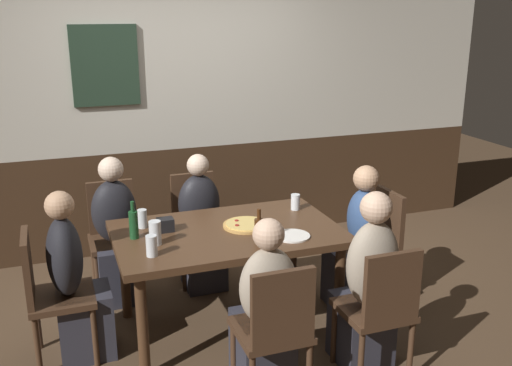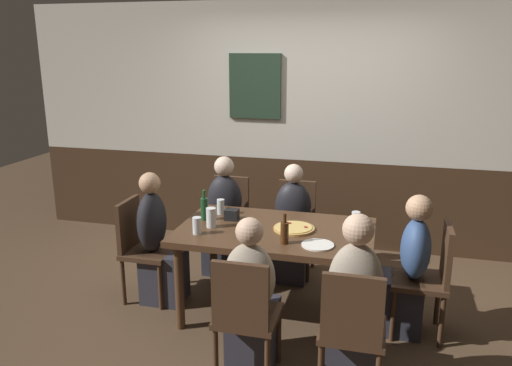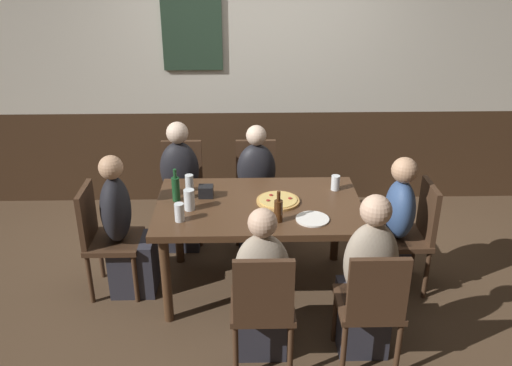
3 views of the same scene
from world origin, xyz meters
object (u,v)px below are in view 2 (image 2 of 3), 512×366
object	(u,v)px
tumbler_short	(221,208)
beer_glass_half	(197,227)
beer_bottle_brown	(285,232)
chair_mid_near	(245,312)
person_right_near	(354,314)
chair_mid_far	(295,222)
person_left_far	(224,224)
chair_head_west	(141,244)
person_head_west	(158,248)
person_mid_near	(252,306)
person_mid_far	(292,232)
chair_left_far	(229,216)
chair_right_near	(352,327)
beer_bottle_green	(204,208)
pint_glass_pale	(211,219)
chair_head_east	(430,274)
pizza	(294,228)
dining_table	(275,239)
person_head_east	(406,276)
pint_glass_stout	(356,219)
condiment_caddy	(232,215)
plate_white_large	(318,245)

from	to	relation	value
tumbler_short	beer_glass_half	distance (m)	0.50
beer_glass_half	beer_bottle_brown	world-z (taller)	beer_bottle_brown
chair_mid_near	person_right_near	xyz separation A→B (m)	(0.67, 0.16, -0.00)
chair_mid_far	person_left_far	world-z (taller)	person_left_far
chair_head_west	person_head_west	bearing A→B (deg)	0.00
person_mid_near	person_mid_far	xyz separation A→B (m)	(-0.00, 1.45, -0.00)
chair_mid_near	person_mid_far	bearing A→B (deg)	90.00
chair_left_far	chair_right_near	distance (m)	2.23
person_mid_far	beer_bottle_green	bearing A→B (deg)	-133.40
person_left_far	pint_glass_pale	distance (m)	0.89
person_head_west	beer_glass_half	distance (m)	0.61
chair_mid_near	person_mid_near	distance (m)	0.17
chair_head_east	pizza	distance (m)	1.07
chair_head_east	beer_bottle_green	bearing A→B (deg)	177.68
dining_table	pint_glass_pale	bearing A→B (deg)	-171.06
person_head_east	person_mid_far	size ratio (longest dim) A/B	1.01
chair_left_far	person_head_west	distance (m)	0.96
chair_head_west	person_mid_near	distance (m)	1.39
person_head_west	chair_right_near	bearing A→B (deg)	-27.84
chair_head_east	beer_bottle_brown	distance (m)	1.14
chair_head_west	person_head_west	distance (m)	0.16
pint_glass_stout	person_left_far	bearing A→B (deg)	158.84
chair_head_west	chair_mid_far	distance (m)	1.48
dining_table	person_head_west	xyz separation A→B (m)	(-1.02, 0.00, -0.18)
dining_table	chair_mid_far	bearing A→B (deg)	90.00
chair_right_near	person_head_east	bearing A→B (deg)	68.94
pint_glass_pale	chair_right_near	bearing A→B (deg)	-34.58
chair_head_east	tumbler_short	size ratio (longest dim) A/B	6.77
dining_table	pint_glass_stout	size ratio (longest dim) A/B	12.87
person_right_near	condiment_caddy	distance (m)	1.40
chair_head_west	person_head_west	size ratio (longest dim) A/B	0.78
person_right_near	tumbler_short	bearing A→B (deg)	140.99
chair_mid_far	condiment_caddy	xyz separation A→B (m)	(-0.40, -0.76, 0.29)
person_head_east	pint_glass_stout	distance (m)	0.58
chair_head_east	person_mid_near	size ratio (longest dim) A/B	0.81
beer_bottle_green	person_mid_far	bearing A→B (deg)	46.60
chair_left_far	pint_glass_stout	xyz separation A→B (m)	(1.28, -0.66, 0.30)
person_head_west	person_left_far	bearing A→B (deg)	64.70
pint_glass_stout	plate_white_large	xyz separation A→B (m)	(-0.24, -0.49, -0.05)
chair_left_far	pint_glass_stout	world-z (taller)	chair_left_far
chair_head_east	pint_glass_stout	world-z (taller)	chair_head_east
chair_head_west	condiment_caddy	size ratio (longest dim) A/B	8.00
chair_head_east	person_mid_near	xyz separation A→B (m)	(-1.18, -0.73, -0.04)
tumbler_short	condiment_caddy	size ratio (longest dim) A/B	1.18
pint_glass_stout	beer_bottle_green	size ratio (longest dim) A/B	0.47
chair_mid_far	tumbler_short	bearing A→B (deg)	-129.66
chair_head_west	beer_bottle_brown	size ratio (longest dim) A/B	3.83
person_head_west	pint_glass_stout	xyz separation A→B (m)	(1.62, 0.23, 0.32)
plate_white_large	person_left_far	bearing A→B (deg)	136.53
person_head_east	beer_bottle_green	xyz separation A→B (m)	(-1.63, 0.07, 0.38)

